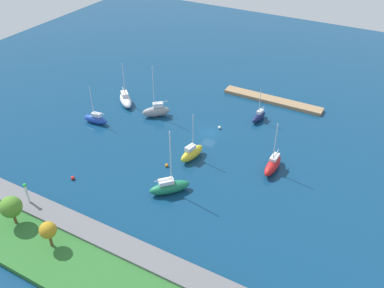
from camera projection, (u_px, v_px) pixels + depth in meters
name	position (u px, v px, depth m)	size (l,w,h in m)	color
water	(209.00, 133.00, 84.52)	(160.00, 160.00, 0.00)	navy
pier_dock	(272.00, 100.00, 95.08)	(22.98, 2.90, 0.77)	#997A56
breakwater	(104.00, 239.00, 60.12)	(55.29, 3.77, 1.29)	slate
shoreline_park	(77.00, 269.00, 55.95)	(59.08, 8.83, 0.90)	#2D6B2D
harbor_beacon	(27.00, 191.00, 64.46)	(0.56, 0.56, 3.73)	silver
park_tree_east	(48.00, 230.00, 57.10)	(2.43, 2.43, 4.28)	brown
park_tree_midwest	(11.00, 207.00, 60.64)	(3.27, 3.27, 4.86)	brown
sailboat_yellow_by_breakwater	(192.00, 153.00, 76.59)	(2.90, 5.99, 9.34)	yellow
sailboat_green_far_south	(169.00, 187.00, 68.83)	(6.26, 6.53, 12.04)	#19724C
sailboat_white_along_channel	(125.00, 100.00, 93.76)	(6.48, 6.16, 10.01)	white
sailboat_red_west_end	(273.00, 165.00, 73.67)	(1.95, 6.57, 10.00)	red
sailboat_navy_off_beacon	(259.00, 117.00, 87.90)	(2.07, 5.04, 7.54)	#141E4C
sailboat_gray_lone_south	(156.00, 111.00, 89.20)	(5.69, 5.34, 11.59)	gray
sailboat_blue_center_basin	(96.00, 119.00, 87.01)	(5.67, 2.28, 8.53)	#2347B2
mooring_buoy_orange	(167.00, 165.00, 75.05)	(0.63, 0.63, 0.63)	orange
mooring_buoy_red	(73.00, 178.00, 72.07)	(0.66, 0.66, 0.66)	red
mooring_buoy_white	(220.00, 127.00, 85.58)	(0.62, 0.62, 0.62)	white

